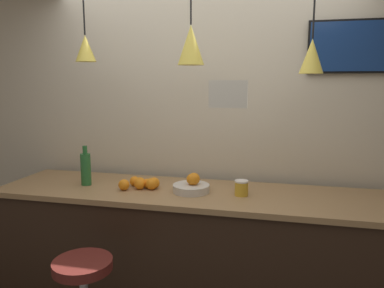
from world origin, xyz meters
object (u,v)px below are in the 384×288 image
object	(u,v)px
fruit_bowl	(192,185)
juice_bottle	(86,168)
spread_jar	(241,188)
mounted_tv	(353,46)

from	to	relation	value
fruit_bowl	juice_bottle	world-z (taller)	juice_bottle
juice_bottle	spread_jar	world-z (taller)	juice_bottle
mounted_tv	spread_jar	bearing A→B (deg)	-149.14
fruit_bowl	spread_jar	distance (m)	0.36
spread_jar	mounted_tv	world-z (taller)	mounted_tv
fruit_bowl	juice_bottle	bearing A→B (deg)	-179.85
spread_jar	fruit_bowl	bearing A→B (deg)	179.64
juice_bottle	mounted_tv	xyz separation A→B (m)	(1.95, 0.45, 0.92)
fruit_bowl	mounted_tv	distance (m)	1.55
fruit_bowl	spread_jar	xyz separation A→B (m)	(0.36, -0.00, 0.00)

